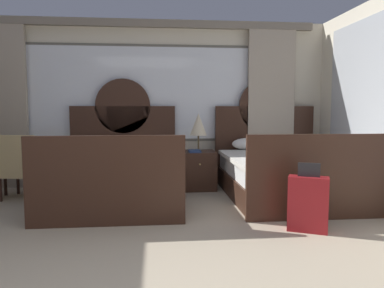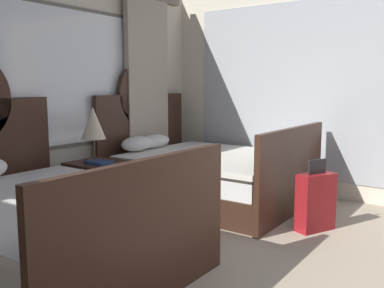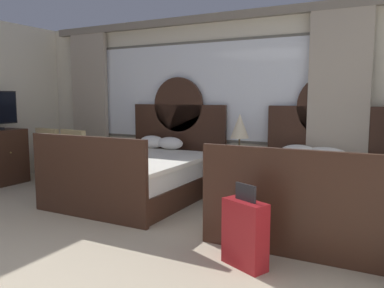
% 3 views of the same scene
% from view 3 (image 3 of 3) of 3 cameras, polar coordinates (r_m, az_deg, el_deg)
% --- Properties ---
extents(wall_back_window, '(6.19, 0.22, 2.70)m').
position_cam_3_polar(wall_back_window, '(6.24, 0.67, 6.85)').
color(wall_back_window, beige).
rests_on(wall_back_window, ground_plane).
extents(bed_near_window, '(1.69, 2.21, 1.75)m').
position_cam_3_polar(bed_near_window, '(5.54, -7.35, -4.26)').
color(bed_near_window, '#382116').
rests_on(bed_near_window, ground_plane).
extents(bed_near_mirror, '(1.69, 2.21, 1.75)m').
position_cam_3_polar(bed_near_mirror, '(4.64, 17.53, -6.74)').
color(bed_near_mirror, '#382116').
rests_on(bed_near_mirror, ground_plane).
extents(nightstand_between_beds, '(0.54, 0.56, 0.60)m').
position_cam_3_polar(nightstand_between_beds, '(5.55, 6.62, -4.77)').
color(nightstand_between_beds, '#382116').
rests_on(nightstand_between_beds, ground_plane).
extents(table_lamp_on_nightstand, '(0.27, 0.27, 0.60)m').
position_cam_3_polar(table_lamp_on_nightstand, '(5.50, 7.09, 2.60)').
color(table_lamp_on_nightstand, brown).
rests_on(table_lamp_on_nightstand, nightstand_between_beds).
extents(book_on_nightstand, '(0.18, 0.26, 0.03)m').
position_cam_3_polar(book_on_nightstand, '(5.42, 5.64, -1.68)').
color(book_on_nightstand, navy).
rests_on(book_on_nightstand, nightstand_between_beds).
extents(armchair_by_window_left, '(0.63, 0.63, 0.91)m').
position_cam_3_polar(armchair_by_window_left, '(6.51, -16.05, -1.59)').
color(armchair_by_window_left, tan).
rests_on(armchair_by_window_left, ground_plane).
extents(armchair_by_window_centre, '(0.62, 0.62, 0.91)m').
position_cam_3_polar(armchair_by_window_centre, '(6.93, -19.55, -1.22)').
color(armchair_by_window_centre, tan).
rests_on(armchair_by_window_centre, ground_plane).
extents(suitcase_on_floor, '(0.43, 0.32, 0.71)m').
position_cam_3_polar(suitcase_on_floor, '(3.33, 7.86, -13.01)').
color(suitcase_on_floor, maroon).
rests_on(suitcase_on_floor, ground_plane).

